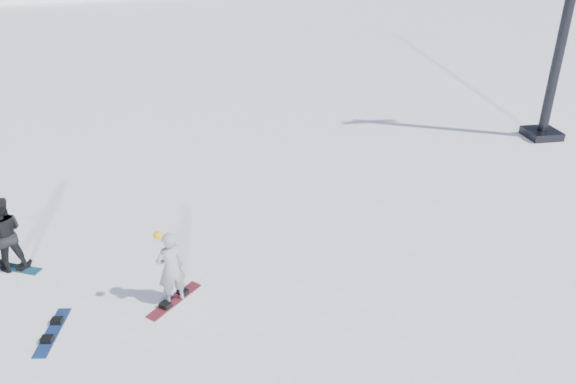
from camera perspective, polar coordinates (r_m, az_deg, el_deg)
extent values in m
plane|color=white|center=(13.39, -18.82, -10.05)|extent=(420.00, 420.00, 0.00)
cube|color=white|center=(66.51, -20.38, 17.63)|extent=(90.00, 14.00, 5.00)
cylinder|color=black|center=(22.46, 26.19, 14.38)|extent=(0.35, 0.35, 7.82)
cube|color=black|center=(23.39, 24.36, 5.44)|extent=(1.34, 1.34, 0.29)
imported|color=#A5A5AA|center=(12.33, -11.82, -7.59)|extent=(0.73, 0.58, 1.74)
sphere|color=#E9AC0C|center=(11.72, -13.12, -4.31)|extent=(0.18, 0.18, 0.18)
imported|color=black|center=(14.69, -26.92, -3.85)|extent=(1.00, 0.82, 1.88)
cube|color=maroon|center=(12.82, -11.46, -10.75)|extent=(1.34, 1.16, 0.03)
cube|color=#16607D|center=(15.14, -26.20, -6.88)|extent=(1.40, 1.08, 0.03)
cube|color=navy|center=(12.71, -22.80, -13.00)|extent=(0.73, 1.51, 0.03)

